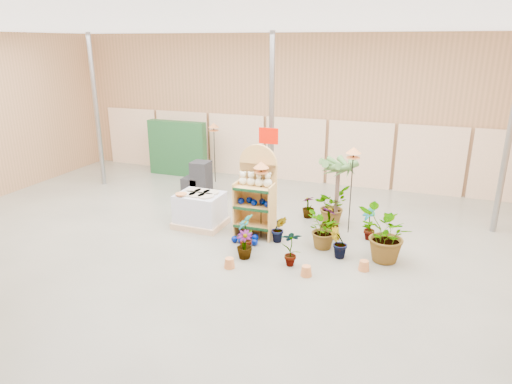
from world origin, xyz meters
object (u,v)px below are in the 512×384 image
bird_table_front (261,167)px  potted_plant_2 (324,230)px  pallet_stack (200,210)px  display_shelf (257,194)px

bird_table_front → potted_plant_2: bird_table_front is taller
pallet_stack → potted_plant_2: (3.05, -0.25, 0.01)m
bird_table_front → pallet_stack: bearing=176.2°
pallet_stack → potted_plant_2: pallet_stack is taller
display_shelf → pallet_stack: 1.53m
display_shelf → bird_table_front: display_shelf is taller
display_shelf → potted_plant_2: (1.62, -0.27, -0.53)m
bird_table_front → display_shelf: bearing=140.4°
pallet_stack → display_shelf: bearing=2.6°
bird_table_front → potted_plant_2: (1.47, -0.15, -1.21)m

